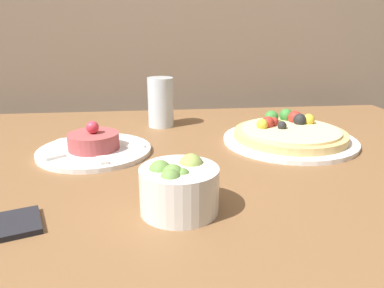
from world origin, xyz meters
The scene contains 5 objects.
dining_table centered at (0.00, 0.44, 0.67)m, with size 1.30×0.88×0.76m.
pizza_plate centered at (0.22, 0.52, 0.78)m, with size 0.31×0.31×0.06m.
tartare_plate centered at (-0.22, 0.48, 0.78)m, with size 0.24×0.24×0.07m.
small_bowl centered at (-0.06, 0.21, 0.80)m, with size 0.12×0.12×0.08m.
drinking_glass centered at (-0.07, 0.69, 0.83)m, with size 0.07×0.07×0.13m.
Camera 1 is at (-0.10, -0.29, 1.03)m, focal length 35.00 mm.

